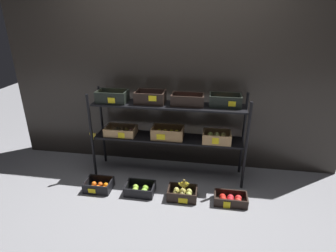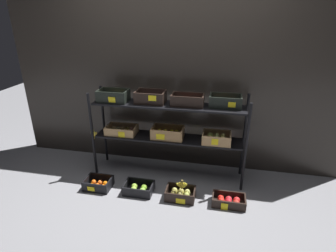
{
  "view_description": "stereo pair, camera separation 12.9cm",
  "coord_description": "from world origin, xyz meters",
  "px_view_note": "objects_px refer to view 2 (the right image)",
  "views": [
    {
      "loc": [
        0.47,
        -2.95,
        1.91
      ],
      "look_at": [
        0.0,
        0.0,
        0.65
      ],
      "focal_mm": 29.31,
      "sensor_mm": 36.0,
      "label": 1
    },
    {
      "loc": [
        0.6,
        -2.92,
        1.91
      ],
      "look_at": [
        0.0,
        0.0,
        0.65
      ],
      "focal_mm": 29.31,
      "sensor_mm": 36.0,
      "label": 2
    }
  ],
  "objects_px": {
    "crate_ground_tangerine": "(98,184)",
    "crate_ground_apple_green": "(139,189)",
    "crate_ground_apple_red": "(229,201)",
    "banana_bunch_loose": "(182,185)",
    "display_rack": "(168,119)",
    "crate_ground_pear": "(180,194)"
  },
  "relations": [
    {
      "from": "crate_ground_apple_red",
      "to": "display_rack",
      "type": "bearing_deg",
      "value": 147.96
    },
    {
      "from": "crate_ground_pear",
      "to": "banana_bunch_loose",
      "type": "xyz_separation_m",
      "value": [
        0.01,
        -0.0,
        0.12
      ]
    },
    {
      "from": "crate_ground_tangerine",
      "to": "crate_ground_apple_red",
      "type": "distance_m",
      "value": 1.49
    },
    {
      "from": "crate_ground_tangerine",
      "to": "crate_ground_apple_green",
      "type": "relative_size",
      "value": 0.93
    },
    {
      "from": "crate_ground_pear",
      "to": "crate_ground_apple_red",
      "type": "distance_m",
      "value": 0.52
    },
    {
      "from": "crate_ground_apple_green",
      "to": "crate_ground_pear",
      "type": "height_order",
      "value": "crate_ground_pear"
    },
    {
      "from": "crate_ground_apple_green",
      "to": "banana_bunch_loose",
      "type": "distance_m",
      "value": 0.51
    },
    {
      "from": "crate_ground_tangerine",
      "to": "crate_ground_pear",
      "type": "height_order",
      "value": "same"
    },
    {
      "from": "display_rack",
      "to": "crate_ground_pear",
      "type": "relative_size",
      "value": 5.92
    },
    {
      "from": "crate_ground_apple_red",
      "to": "banana_bunch_loose",
      "type": "height_order",
      "value": "banana_bunch_loose"
    },
    {
      "from": "display_rack",
      "to": "crate_ground_apple_red",
      "type": "bearing_deg",
      "value": -32.04
    },
    {
      "from": "crate_ground_tangerine",
      "to": "crate_ground_pear",
      "type": "bearing_deg",
      "value": -0.28
    },
    {
      "from": "display_rack",
      "to": "banana_bunch_loose",
      "type": "relative_size",
      "value": 13.35
    },
    {
      "from": "display_rack",
      "to": "crate_ground_apple_red",
      "type": "distance_m",
      "value": 1.13
    },
    {
      "from": "banana_bunch_loose",
      "to": "crate_ground_apple_red",
      "type": "bearing_deg",
      "value": -0.15
    },
    {
      "from": "crate_ground_pear",
      "to": "display_rack",
      "type": "bearing_deg",
      "value": 116.47
    },
    {
      "from": "crate_ground_tangerine",
      "to": "crate_ground_apple_green",
      "type": "bearing_deg",
      "value": 1.09
    },
    {
      "from": "crate_ground_apple_red",
      "to": "banana_bunch_loose",
      "type": "bearing_deg",
      "value": 179.85
    },
    {
      "from": "display_rack",
      "to": "crate_ground_pear",
      "type": "xyz_separation_m",
      "value": [
        0.23,
        -0.47,
        -0.69
      ]
    },
    {
      "from": "crate_ground_apple_red",
      "to": "crate_ground_pear",
      "type": "bearing_deg",
      "value": 179.73
    },
    {
      "from": "crate_ground_apple_green",
      "to": "crate_ground_pear",
      "type": "bearing_deg",
      "value": -1.65
    },
    {
      "from": "crate_ground_apple_green",
      "to": "crate_ground_tangerine",
      "type": "bearing_deg",
      "value": -178.91
    }
  ]
}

